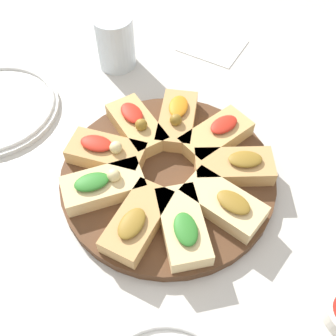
{
  "coord_description": "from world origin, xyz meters",
  "views": [
    {
      "loc": [
        -0.16,
        0.35,
        0.55
      ],
      "look_at": [
        0.0,
        0.0,
        0.03
      ],
      "focal_mm": 42.0,
      "sensor_mm": 36.0,
      "label": 1
    }
  ],
  "objects": [
    {
      "name": "serving_board",
      "position": [
        0.0,
        0.0,
        0.01
      ],
      "size": [
        0.36,
        0.36,
        0.02
      ],
      "primitive_type": "cylinder",
      "color": "#51331E",
      "rests_on": "ground_plane"
    },
    {
      "name": "focaccia_slice_7",
      "position": [
        -0.1,
        -0.05,
        0.03
      ],
      "size": [
        0.14,
        0.11,
        0.04
      ],
      "color": "tan",
      "rests_on": "serving_board"
    },
    {
      "name": "focaccia_slice_5",
      "position": [
        -0.06,
        0.09,
        0.03
      ],
      "size": [
        0.12,
        0.14,
        0.04
      ],
      "color": "#E5C689",
      "rests_on": "serving_board"
    },
    {
      "name": "focaccia_slice_1",
      "position": [
        0.09,
        -0.06,
        0.04
      ],
      "size": [
        0.14,
        0.12,
        0.05
      ],
      "color": "tan",
      "rests_on": "serving_board"
    },
    {
      "name": "ground_plane",
      "position": [
        0.0,
        0.0,
        0.0
      ],
      "size": [
        3.0,
        3.0,
        0.0
      ],
      "primitive_type": "plane",
      "color": "beige"
    },
    {
      "name": "focaccia_slice_2",
      "position": [
        0.11,
        0.01,
        0.04
      ],
      "size": [
        0.13,
        0.08,
        0.05
      ],
      "color": "tan",
      "rests_on": "serving_board"
    },
    {
      "name": "focaccia_slice_0",
      "position": [
        0.03,
        -0.1,
        0.04
      ],
      "size": [
        0.09,
        0.14,
        0.05
      ],
      "color": "tan",
      "rests_on": "serving_board"
    },
    {
      "name": "focaccia_slice_8",
      "position": [
        -0.05,
        -0.1,
        0.03
      ],
      "size": [
        0.11,
        0.14,
        0.04
      ],
      "color": "tan",
      "rests_on": "serving_board"
    },
    {
      "name": "focaccia_slice_4",
      "position": [
        0.0,
        0.11,
        0.03
      ],
      "size": [
        0.07,
        0.13,
        0.04
      ],
      "color": "tan",
      "rests_on": "serving_board"
    },
    {
      "name": "water_glass",
      "position": [
        0.23,
        -0.23,
        0.05
      ],
      "size": [
        0.08,
        0.08,
        0.11
      ],
      "primitive_type": "cylinder",
      "color": "silver",
      "rests_on": "ground_plane"
    },
    {
      "name": "focaccia_slice_3",
      "position": [
        0.08,
        0.07,
        0.04
      ],
      "size": [
        0.13,
        0.13,
        0.05
      ],
      "color": "#E5C689",
      "rests_on": "serving_board"
    },
    {
      "name": "napkin_stack",
      "position": [
        0.06,
        -0.38,
        0.0
      ],
      "size": [
        0.14,
        0.12,
        0.0
      ],
      "primitive_type": "cube",
      "rotation": [
        0.0,
        0.0,
        -0.09
      ],
      "color": "white",
      "rests_on": "ground_plane"
    },
    {
      "name": "focaccia_slice_6",
      "position": [
        -0.11,
        0.03,
        0.03
      ],
      "size": [
        0.14,
        0.09,
        0.04
      ],
      "color": "#E5C689",
      "rests_on": "serving_board"
    }
  ]
}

